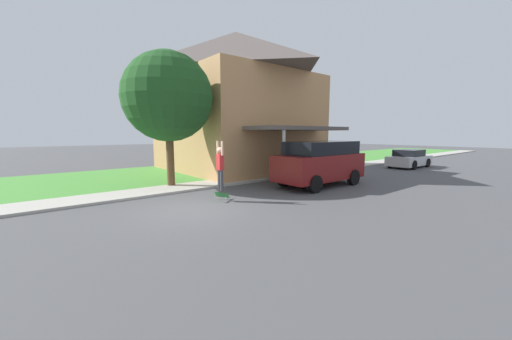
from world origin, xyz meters
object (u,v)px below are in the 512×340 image
at_px(lawn_tree_near, 168,97).
at_px(suv_parked, 320,162).
at_px(skateboard, 222,195).
at_px(skateboarder, 220,165).
at_px(car_down_street, 409,159).

bearing_deg(lawn_tree_near, suv_parked, 53.19).
height_order(lawn_tree_near, skateboard, lawn_tree_near).
bearing_deg(skateboarder, suv_parked, 86.19).
xyz_separation_m(suv_parked, skateboarder, (-0.37, -5.58, 0.21)).
height_order(car_down_street, skateboarder, skateboarder).
xyz_separation_m(lawn_tree_near, skateboarder, (4.03, 0.29, -2.90)).
height_order(car_down_street, skateboard, car_down_street).
bearing_deg(skateboard, car_down_street, 90.44).
height_order(skateboarder, skateboard, skateboarder).
relative_size(lawn_tree_near, skateboarder, 3.31).
relative_size(skateboarder, skateboard, 2.46).
distance_m(lawn_tree_near, car_down_street, 18.21).
bearing_deg(car_down_street, skateboard, -89.56).
bearing_deg(skateboard, lawn_tree_near, -174.74).
bearing_deg(suv_parked, skateboarder, -93.81).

